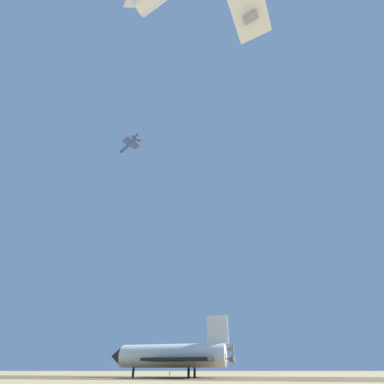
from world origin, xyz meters
TOP-DOWN VIEW (x-y plane):
  - ground_plane at (0.00, 0.00)m, footprint 1200.00×1200.00m
  - runway_strip at (-5.33, -3.85)m, footprint 438.64×141.68m
  - space_shuttle at (-4.81, -3.97)m, footprint 38.67×27.43m
  - chase_jet_lead at (19.19, -3.02)m, footprint 13.05×12.60m
  - ground_crew_near_nose at (-3.52, -19.14)m, footprint 0.50×0.48m

SIDE VIEW (x-z plane):
  - ground_plane at x=0.00m, z-range 0.00..0.00m
  - runway_strip at x=-5.33m, z-range 0.00..0.02m
  - ground_crew_near_nose at x=-3.52m, z-range 0.07..1.80m
  - space_shuttle at x=-4.81m, z-range -2.55..13.25m
  - chase_jet_lead at x=19.19m, z-range 90.34..94.34m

